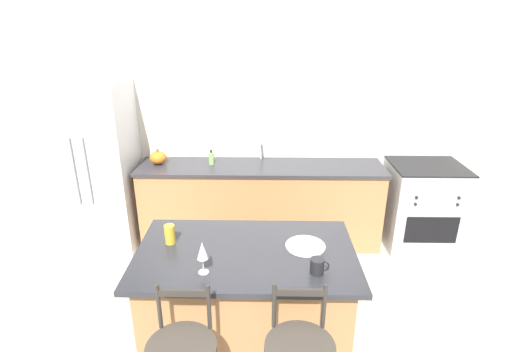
{
  "coord_description": "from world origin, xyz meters",
  "views": [
    {
      "loc": [
        0.02,
        -3.68,
        2.39
      ],
      "look_at": [
        -0.04,
        -0.52,
        1.13
      ],
      "focal_mm": 28.0,
      "sensor_mm": 36.0,
      "label": 1
    }
  ],
  "objects_px": {
    "tumbler_cup": "(170,234)",
    "pumpkin_decoration": "(158,158)",
    "wine_glass": "(202,251)",
    "coffee_mug": "(317,266)",
    "dinner_plate": "(305,246)",
    "soap_bottle": "(211,158)",
    "refrigerator": "(97,167)",
    "oven_range": "(422,206)"
  },
  "relations": [
    {
      "from": "refrigerator",
      "to": "dinner_plate",
      "type": "relative_size",
      "value": 6.65
    },
    {
      "from": "dinner_plate",
      "to": "oven_range",
      "type": "bearing_deg",
      "value": 48.07
    },
    {
      "from": "tumbler_cup",
      "to": "soap_bottle",
      "type": "height_order",
      "value": "soap_bottle"
    },
    {
      "from": "wine_glass",
      "to": "pumpkin_decoration",
      "type": "distance_m",
      "value": 2.14
    },
    {
      "from": "dinner_plate",
      "to": "coffee_mug",
      "type": "xyz_separation_m",
      "value": [
        0.04,
        -0.3,
        0.04
      ]
    },
    {
      "from": "refrigerator",
      "to": "pumpkin_decoration",
      "type": "relative_size",
      "value": 10.08
    },
    {
      "from": "dinner_plate",
      "to": "wine_glass",
      "type": "bearing_deg",
      "value": -154.89
    },
    {
      "from": "refrigerator",
      "to": "tumbler_cup",
      "type": "xyz_separation_m",
      "value": [
        1.13,
        -1.56,
        0.1
      ]
    },
    {
      "from": "oven_range",
      "to": "soap_bottle",
      "type": "distance_m",
      "value": 2.36
    },
    {
      "from": "refrigerator",
      "to": "dinner_plate",
      "type": "bearing_deg",
      "value": -37.6
    },
    {
      "from": "wine_glass",
      "to": "coffee_mug",
      "type": "relative_size",
      "value": 1.79
    },
    {
      "from": "dinner_plate",
      "to": "tumbler_cup",
      "type": "relative_size",
      "value": 2.0
    },
    {
      "from": "wine_glass",
      "to": "soap_bottle",
      "type": "height_order",
      "value": "wine_glass"
    },
    {
      "from": "soap_bottle",
      "to": "refrigerator",
      "type": "bearing_deg",
      "value": -175.7
    },
    {
      "from": "tumbler_cup",
      "to": "pumpkin_decoration",
      "type": "distance_m",
      "value": 1.72
    },
    {
      "from": "refrigerator",
      "to": "dinner_plate",
      "type": "height_order",
      "value": "refrigerator"
    },
    {
      "from": "tumbler_cup",
      "to": "pumpkin_decoration",
      "type": "relative_size",
      "value": 0.76
    },
    {
      "from": "wine_glass",
      "to": "dinner_plate",
      "type": "bearing_deg",
      "value": 25.11
    },
    {
      "from": "oven_range",
      "to": "pumpkin_decoration",
      "type": "xyz_separation_m",
      "value": [
        -2.88,
        0.07,
        0.51
      ]
    },
    {
      "from": "tumbler_cup",
      "to": "soap_bottle",
      "type": "distance_m",
      "value": 1.65
    },
    {
      "from": "oven_range",
      "to": "soap_bottle",
      "type": "height_order",
      "value": "soap_bottle"
    },
    {
      "from": "dinner_plate",
      "to": "tumbler_cup",
      "type": "distance_m",
      "value": 0.94
    },
    {
      "from": "coffee_mug",
      "to": "soap_bottle",
      "type": "bearing_deg",
      "value": 114.25
    },
    {
      "from": "oven_range",
      "to": "refrigerator",
      "type": "bearing_deg",
      "value": -179.62
    },
    {
      "from": "refrigerator",
      "to": "wine_glass",
      "type": "bearing_deg",
      "value": -53.37
    },
    {
      "from": "oven_range",
      "to": "soap_bottle",
      "type": "relative_size",
      "value": 5.79
    },
    {
      "from": "wine_glass",
      "to": "tumbler_cup",
      "type": "bearing_deg",
      "value": 129.3
    },
    {
      "from": "coffee_mug",
      "to": "soap_bottle",
      "type": "xyz_separation_m",
      "value": [
        -0.89,
        1.98,
        0.0
      ]
    },
    {
      "from": "dinner_plate",
      "to": "tumbler_cup",
      "type": "height_order",
      "value": "tumbler_cup"
    },
    {
      "from": "wine_glass",
      "to": "coffee_mug",
      "type": "xyz_separation_m",
      "value": [
        0.7,
        0.01,
        -0.1
      ]
    },
    {
      "from": "dinner_plate",
      "to": "wine_glass",
      "type": "distance_m",
      "value": 0.74
    },
    {
      "from": "tumbler_cup",
      "to": "soap_bottle",
      "type": "xyz_separation_m",
      "value": [
        0.08,
        1.65,
        -0.02
      ]
    },
    {
      "from": "coffee_mug",
      "to": "pumpkin_decoration",
      "type": "xyz_separation_m",
      "value": [
        -1.47,
        1.99,
        0.0
      ]
    },
    {
      "from": "wine_glass",
      "to": "tumbler_cup",
      "type": "relative_size",
      "value": 1.57
    },
    {
      "from": "oven_range",
      "to": "wine_glass",
      "type": "height_order",
      "value": "wine_glass"
    },
    {
      "from": "dinner_plate",
      "to": "pumpkin_decoration",
      "type": "xyz_separation_m",
      "value": [
        -1.43,
        1.69,
        0.04
      ]
    },
    {
      "from": "pumpkin_decoration",
      "to": "coffee_mug",
      "type": "bearing_deg",
      "value": -53.5
    },
    {
      "from": "oven_range",
      "to": "coffee_mug",
      "type": "relative_size",
      "value": 7.9
    },
    {
      "from": "oven_range",
      "to": "pumpkin_decoration",
      "type": "height_order",
      "value": "pumpkin_decoration"
    },
    {
      "from": "refrigerator",
      "to": "tumbler_cup",
      "type": "bearing_deg",
      "value": -53.98
    },
    {
      "from": "wine_glass",
      "to": "pumpkin_decoration",
      "type": "relative_size",
      "value": 1.19
    },
    {
      "from": "oven_range",
      "to": "coffee_mug",
      "type": "bearing_deg",
      "value": -126.34
    }
  ]
}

